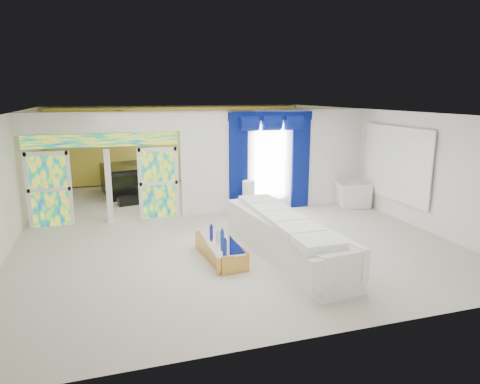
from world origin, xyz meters
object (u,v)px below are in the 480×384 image
object	(u,v)px
grand_piano	(128,180)
white_sofa	(284,239)
coffee_table	(220,250)
console_table	(258,206)
armchair	(350,194)

from	to	relation	value
grand_piano	white_sofa	bearing A→B (deg)	-78.91
coffee_table	console_table	bearing A→B (deg)	57.95
coffee_table	armchair	xyz separation A→B (m)	(5.08, 3.17, 0.19)
white_sofa	console_table	size ratio (longest dim) A/B	3.56
console_table	grand_piano	bearing A→B (deg)	133.48
white_sofa	coffee_table	size ratio (longest dim) A/B	2.47
console_table	grand_piano	distance (m)	5.15
white_sofa	grand_piano	bearing A→B (deg)	106.00
white_sofa	grand_piano	world-z (taller)	grand_piano
white_sofa	armchair	distance (m)	5.09
coffee_table	console_table	xyz separation A→B (m)	(2.01, 3.21, 0.01)
white_sofa	armchair	bearing A→B (deg)	37.22
coffee_table	armchair	world-z (taller)	armchair
white_sofa	console_table	bearing A→B (deg)	73.69
coffee_table	grand_piano	bearing A→B (deg)	102.41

